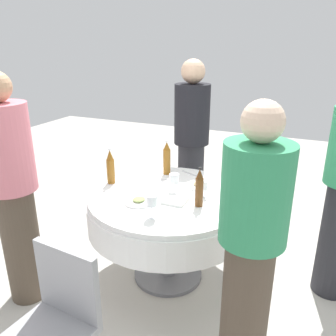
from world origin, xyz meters
TOP-DOWN VIEW (x-y plane):
  - ground_plane at (0.00, 0.00)m, footprint 10.00×10.00m
  - dining_table at (0.00, 0.00)m, footprint 1.24×1.24m
  - bottle_amber_outer at (0.40, 0.18)m, footprint 0.06×0.06m
  - bottle_brown_north at (-0.09, -0.28)m, footprint 0.06×0.06m
  - bottle_amber_near at (0.02, 0.52)m, footprint 0.06×0.06m
  - wine_glass_right at (-0.38, -0.05)m, footprint 0.07×0.07m
  - wine_glass_east at (0.07, -0.26)m, footprint 0.06×0.06m
  - wine_glass_far at (0.05, -0.03)m, footprint 0.08×0.08m
  - wine_glass_left at (0.12, -0.43)m, footprint 0.07×0.07m
  - plate_west at (-0.22, 0.13)m, footprint 0.21×0.21m
  - plate_south at (0.24, -0.17)m, footprint 0.20×0.20m
  - fork_north at (0.47, 0.00)m, footprint 0.09×0.17m
  - spoon_near at (-0.09, 0.37)m, footprint 0.13×0.15m
  - spoon_right at (0.23, 0.16)m, footprint 0.09×0.17m
  - folded_napkin at (-0.09, -0.10)m, footprint 0.17×0.17m
  - person_north at (0.88, 0.13)m, footprint 0.34×0.34m
  - person_near at (-0.65, -0.74)m, footprint 0.34×0.34m
  - person_right at (-0.64, 0.89)m, footprint 0.34×0.34m
  - chair_far at (-1.16, 0.11)m, footprint 0.44×0.44m

SIDE VIEW (x-z plane):
  - ground_plane at x=0.00m, z-range 0.00..0.00m
  - chair_far at x=-1.16m, z-range 0.08..0.95m
  - dining_table at x=0.00m, z-range 0.22..0.96m
  - fork_north at x=0.47m, z-range 0.74..0.74m
  - spoon_near at x=-0.09m, z-range 0.74..0.74m
  - spoon_right at x=0.23m, z-range 0.74..0.74m
  - plate_west at x=-0.22m, z-range 0.73..0.77m
  - plate_south at x=0.24m, z-range 0.73..0.77m
  - folded_napkin at x=-0.09m, z-range 0.74..0.76m
  - wine_glass_east at x=0.07m, z-range 0.77..0.90m
  - person_near at x=-0.65m, z-range 0.04..1.64m
  - wine_glass_left at x=0.12m, z-range 0.77..0.92m
  - wine_glass_far at x=0.05m, z-range 0.78..0.93m
  - wine_glass_right at x=-0.38m, z-range 0.78..0.94m
  - bottle_brown_north at x=-0.09m, z-range 0.73..1.02m
  - bottle_amber_near at x=0.02m, z-range 0.73..1.03m
  - person_right at x=-0.64m, z-range 0.04..1.72m
  - bottle_amber_outer at x=0.40m, z-range 0.73..1.03m
  - person_north at x=0.88m, z-range 0.05..1.74m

